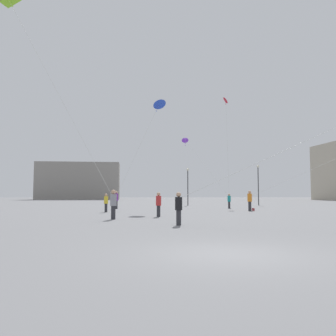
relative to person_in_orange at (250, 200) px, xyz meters
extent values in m
plane|color=slate|center=(-7.94, -22.41, -1.02)|extent=(300.00, 300.00, 0.00)
cylinder|color=#2D2D33|center=(0.00, 0.00, -0.59)|extent=(0.28, 0.28, 0.85)
cylinder|color=orange|center=(0.00, 0.00, 0.20)|extent=(0.40, 0.40, 0.74)
sphere|color=tan|center=(0.00, 0.00, 0.70)|extent=(0.28, 0.28, 0.28)
cylinder|color=#2D2D33|center=(-8.86, -7.61, -0.64)|extent=(0.25, 0.25, 0.76)
cylinder|color=red|center=(-8.86, -7.61, 0.07)|extent=(0.36, 0.36, 0.66)
sphere|color=tan|center=(-8.86, -7.61, 0.52)|extent=(0.25, 0.25, 0.25)
cylinder|color=#2D2D33|center=(-8.24, -14.14, -0.64)|extent=(0.24, 0.24, 0.75)
cylinder|color=black|center=(-8.24, -14.14, 0.05)|extent=(0.36, 0.36, 0.65)
sphere|color=tan|center=(-8.24, -14.14, 0.50)|extent=(0.24, 0.24, 0.24)
cylinder|color=#2D2D33|center=(-12.51, 5.29, -0.59)|extent=(0.28, 0.28, 0.85)
cylinder|color=purple|center=(-12.51, 5.29, 0.20)|extent=(0.41, 0.41, 0.74)
sphere|color=tan|center=(-12.51, 5.29, 0.71)|extent=(0.28, 0.28, 0.28)
cylinder|color=#2D2D33|center=(-12.96, -1.39, -0.66)|extent=(0.24, 0.24, 0.72)
cylinder|color=yellow|center=(-12.96, -1.39, 0.02)|extent=(0.34, 0.34, 0.63)
sphere|color=tan|center=(-12.96, -1.39, 0.45)|extent=(0.24, 0.24, 0.24)
cylinder|color=#2D2D33|center=(-11.76, -9.85, -0.61)|extent=(0.27, 0.27, 0.82)
cylinder|color=gray|center=(-11.76, -9.85, 0.16)|extent=(0.39, 0.39, 0.71)
sphere|color=tan|center=(-11.76, -9.85, 0.65)|extent=(0.27, 0.27, 0.27)
cylinder|color=#2D2D33|center=(-0.46, 5.55, -0.66)|extent=(0.23, 0.23, 0.72)
cylinder|color=teal|center=(-0.46, 5.55, 0.02)|extent=(0.34, 0.34, 0.63)
sphere|color=tan|center=(-0.46, 5.55, 0.45)|extent=(0.23, 0.23, 0.23)
cylinder|color=silver|center=(-3.50, -14.24, 2.42)|extent=(9.48, 0.21, 4.29)
sphere|color=#8CD12D|center=(-17.85, -11.15, 11.82)|extent=(0.10, 0.10, 0.10)
sphere|color=#8CD12D|center=(-17.72, -11.21, 11.61)|extent=(0.10, 0.10, 0.10)
sphere|color=#8CD12D|center=(-17.60, -11.28, 11.40)|extent=(0.10, 0.10, 0.10)
cylinder|color=silver|center=(-14.86, -10.47, 6.16)|extent=(6.23, 1.25, 11.75)
cone|color=red|center=(1.06, 12.29, 12.73)|extent=(0.69, 0.97, 0.83)
sphere|color=red|center=(1.03, 12.15, 12.52)|extent=(0.10, 0.10, 0.10)
sphere|color=red|center=(1.00, 12.01, 12.31)|extent=(0.10, 0.10, 0.10)
sphere|color=red|center=(0.96, 11.88, 12.10)|extent=(0.10, 0.10, 0.10)
cylinder|color=silver|center=(0.30, 8.92, 6.51)|extent=(1.54, 6.76, 12.46)
cone|color=blue|center=(-8.24, 1.97, 9.32)|extent=(1.67, 1.61, 0.86)
sphere|color=blue|center=(-8.33, 2.07, 9.11)|extent=(0.10, 0.10, 0.10)
sphere|color=blue|center=(-8.42, 2.18, 8.90)|extent=(0.10, 0.10, 0.10)
sphere|color=blue|center=(-8.52, 2.29, 8.69)|extent=(0.10, 0.10, 0.10)
cylinder|color=silver|center=(-10.38, 3.63, 4.80)|extent=(4.29, 3.34, 9.04)
cone|color=purple|center=(-4.23, 12.87, 7.50)|extent=(0.95, 0.70, 0.79)
sphere|color=purple|center=(-4.21, 13.01, 7.29)|extent=(0.10, 0.10, 0.10)
sphere|color=purple|center=(-4.18, 13.15, 7.08)|extent=(0.10, 0.10, 0.10)
sphere|color=purple|center=(-4.15, 13.28, 6.87)|extent=(0.10, 0.10, 0.10)
cylinder|color=silver|center=(-2.35, 9.21, 3.89)|extent=(3.79, 7.34, 7.23)
cylinder|color=silver|center=(3.66, -3.03, 2.27)|extent=(7.33, 6.08, 3.99)
cube|color=gray|center=(-26.94, 68.57, 4.15)|extent=(22.79, 8.73, 10.33)
cylinder|color=#2D2D30|center=(5.94, 14.41, 1.56)|extent=(0.12, 0.12, 5.15)
sphere|color=#EAE5C6|center=(5.94, 14.41, 4.28)|extent=(0.36, 0.36, 0.36)
cylinder|color=#2D2D30|center=(-3.59, 15.02, 1.33)|extent=(0.12, 0.12, 4.69)
sphere|color=#EAE5C6|center=(-3.59, 15.02, 3.83)|extent=(0.36, 0.36, 0.36)
cube|color=maroon|center=(0.35, 0.10, -0.90)|extent=(0.17, 0.33, 0.24)
camera|label=1|loc=(-10.25, -31.36, 0.53)|focal=37.19mm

